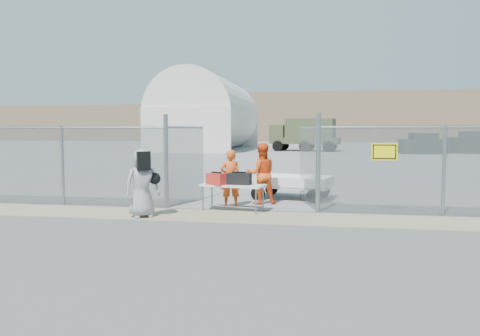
% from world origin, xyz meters
% --- Properties ---
extents(ground, '(160.00, 160.00, 0.00)m').
position_xyz_m(ground, '(0.00, 0.00, 0.00)').
color(ground, '#525252').
extents(tarmac_inside, '(160.00, 80.00, 0.01)m').
position_xyz_m(tarmac_inside, '(0.00, 42.00, 0.01)').
color(tarmac_inside, gray).
rests_on(tarmac_inside, ground).
extents(dirt_strip, '(44.00, 1.60, 0.01)m').
position_xyz_m(dirt_strip, '(0.00, 1.00, 0.01)').
color(dirt_strip, '#988F6B').
rests_on(dirt_strip, ground).
extents(distant_hills, '(140.00, 6.00, 9.00)m').
position_xyz_m(distant_hills, '(5.00, 78.00, 4.50)').
color(distant_hills, '#7F684F').
rests_on(distant_hills, ground).
extents(chain_link_fence, '(40.00, 0.20, 2.20)m').
position_xyz_m(chain_link_fence, '(0.00, 2.00, 1.10)').
color(chain_link_fence, gray).
rests_on(chain_link_fence, ground).
extents(quonset_hangar, '(9.00, 18.00, 8.00)m').
position_xyz_m(quonset_hangar, '(-10.00, 40.00, 4.00)').
color(quonset_hangar, silver).
rests_on(quonset_hangar, ground).
extents(folding_table, '(1.73, 1.00, 0.69)m').
position_xyz_m(folding_table, '(-0.15, 1.79, 0.35)').
color(folding_table, white).
rests_on(folding_table, ground).
extents(orange_bag, '(0.55, 0.48, 0.29)m').
position_xyz_m(orange_bag, '(-0.55, 1.68, 0.84)').
color(orange_bag, red).
rests_on(orange_bag, folding_table).
extents(black_duffel, '(0.62, 0.39, 0.29)m').
position_xyz_m(black_duffel, '(0.01, 1.83, 0.84)').
color(black_duffel, black).
rests_on(black_duffel, folding_table).
extents(security_worker_left, '(0.63, 0.48, 1.56)m').
position_xyz_m(security_worker_left, '(-0.34, 2.45, 0.78)').
color(security_worker_left, '#F95619').
rests_on(security_worker_left, ground).
extents(security_worker_right, '(0.99, 0.87, 1.72)m').
position_xyz_m(security_worker_right, '(0.43, 3.04, 0.86)').
color(security_worker_right, '#F95619').
rests_on(security_worker_right, ground).
extents(visitor, '(0.96, 0.88, 1.64)m').
position_xyz_m(visitor, '(-2.12, 0.57, 0.82)').
color(visitor, gray).
rests_on(visitor, ground).
extents(utility_trailer, '(3.33, 2.17, 0.74)m').
position_xyz_m(utility_trailer, '(1.20, 4.23, 0.37)').
color(utility_trailer, white).
rests_on(utility_trailer, ground).
extents(military_truck, '(7.06, 3.54, 3.22)m').
position_xyz_m(military_truck, '(0.54, 37.26, 1.61)').
color(military_truck, '#444E2E').
rests_on(military_truck, ground).
extents(parked_vehicle_near, '(4.17, 2.32, 1.79)m').
position_xyz_m(parked_vehicle_near, '(10.96, 33.32, 0.90)').
color(parked_vehicle_near, '#262D26').
rests_on(parked_vehicle_near, ground).
extents(parked_vehicle_mid, '(4.70, 3.67, 1.94)m').
position_xyz_m(parked_vehicle_mid, '(15.47, 34.49, 0.97)').
color(parked_vehicle_mid, '#262D26').
rests_on(parked_vehicle_mid, ground).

